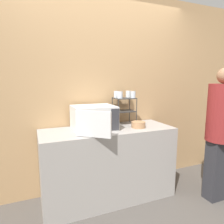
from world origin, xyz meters
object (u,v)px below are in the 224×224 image
at_px(glass_front_left, 120,95).
at_px(glass_back_left, 116,94).
at_px(glass_front_right, 133,95).
at_px(dish_rack, 124,105).
at_px(bowl, 138,125).
at_px(person, 221,128).
at_px(microwave, 94,118).
at_px(glass_back_right, 128,94).

bearing_deg(glass_front_left, glass_back_left, 89.78).
xyz_separation_m(glass_front_left, glass_front_right, (0.18, -0.01, 0.00)).
bearing_deg(dish_rack, glass_front_right, -33.88).
height_order(dish_rack, glass_front_right, glass_front_right).
bearing_deg(bowl, glass_front_right, 84.68).
distance_m(dish_rack, person, 1.19).
bearing_deg(glass_front_left, bowl, -48.89).
distance_m(glass_front_right, glass_back_left, 0.22).
bearing_deg(microwave, dish_rack, 15.72).
relative_size(glass_back_right, glass_front_right, 1.00).
xyz_separation_m(dish_rack, person, (0.94, -0.69, -0.24)).
bearing_deg(glass_back_right, glass_front_right, -86.69).
bearing_deg(person, dish_rack, 143.72).
distance_m(dish_rack, glass_back_left, 0.18).
relative_size(microwave, glass_back_left, 7.71).
height_order(dish_rack, glass_front_left, glass_front_left).
xyz_separation_m(dish_rack, glass_back_right, (0.09, 0.06, 0.14)).
height_order(glass_back_left, bowl, glass_back_left).
height_order(microwave, bowl, microwave).
bearing_deg(glass_back_right, microwave, -160.65).
xyz_separation_m(glass_back_left, person, (1.03, -0.75, -0.38)).
xyz_separation_m(dish_rack, glass_front_right, (0.09, -0.06, 0.14)).
relative_size(microwave, bowl, 3.90).
height_order(glass_back_right, bowl, glass_back_right).
bearing_deg(glass_back_left, bowl, -61.80).
xyz_separation_m(bowl, person, (0.87, -0.45, -0.02)).
bearing_deg(bowl, dish_rack, 107.34).
bearing_deg(glass_back_right, dish_rack, -144.11).
bearing_deg(bowl, microwave, 167.88).
relative_size(glass_front_left, bowl, 0.51).
height_order(dish_rack, bowl, dish_rack).
distance_m(bowl, person, 0.98).
height_order(glass_back_right, person, person).
xyz_separation_m(microwave, bowl, (0.54, -0.12, -0.10)).
relative_size(microwave, glass_front_right, 7.71).
relative_size(dish_rack, glass_front_right, 4.03).
relative_size(glass_front_right, glass_back_left, 1.00).
height_order(glass_front_right, glass_back_left, same).
relative_size(dish_rack, bowl, 2.04).
bearing_deg(dish_rack, bowl, -72.66).
xyz_separation_m(microwave, dish_rack, (0.46, 0.13, 0.11)).
xyz_separation_m(glass_front_left, glass_back_right, (0.17, 0.12, 0.00)).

